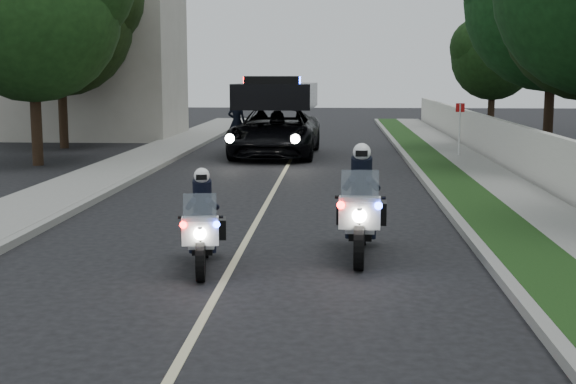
% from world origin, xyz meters
% --- Properties ---
extents(ground, '(120.00, 120.00, 0.00)m').
position_xyz_m(ground, '(0.00, 0.00, 0.00)').
color(ground, black).
rests_on(ground, ground).
extents(curb_right, '(0.20, 60.00, 0.15)m').
position_xyz_m(curb_right, '(4.10, 10.00, 0.07)').
color(curb_right, gray).
rests_on(curb_right, ground).
extents(grass_verge, '(1.20, 60.00, 0.16)m').
position_xyz_m(grass_verge, '(4.80, 10.00, 0.08)').
color(grass_verge, '#193814').
rests_on(grass_verge, ground).
extents(sidewalk_right, '(1.40, 60.00, 0.16)m').
position_xyz_m(sidewalk_right, '(6.10, 10.00, 0.08)').
color(sidewalk_right, gray).
rests_on(sidewalk_right, ground).
extents(property_wall, '(0.22, 60.00, 1.50)m').
position_xyz_m(property_wall, '(7.10, 10.00, 0.75)').
color(property_wall, beige).
rests_on(property_wall, ground).
extents(curb_left, '(0.20, 60.00, 0.15)m').
position_xyz_m(curb_left, '(-4.10, 10.00, 0.07)').
color(curb_left, gray).
rests_on(curb_left, ground).
extents(sidewalk_left, '(2.00, 60.00, 0.16)m').
position_xyz_m(sidewalk_left, '(-5.20, 10.00, 0.08)').
color(sidewalk_left, gray).
rests_on(sidewalk_left, ground).
extents(building_far, '(8.00, 6.00, 7.00)m').
position_xyz_m(building_far, '(-10.00, 26.00, 3.50)').
color(building_far, '#A8A396').
rests_on(building_far, ground).
extents(lane_marking, '(0.12, 50.00, 0.01)m').
position_xyz_m(lane_marking, '(0.00, 10.00, 0.00)').
color(lane_marking, '#BFB78C').
rests_on(lane_marking, ground).
extents(police_moto_left, '(0.89, 1.93, 1.58)m').
position_xyz_m(police_moto_left, '(-0.44, 0.82, 0.00)').
color(police_moto_left, white).
rests_on(police_moto_left, ground).
extents(police_moto_right, '(0.89, 2.26, 1.89)m').
position_xyz_m(police_moto_right, '(2.05, 1.83, 0.00)').
color(police_moto_right, silver).
rests_on(police_moto_right, ground).
extents(police_suv, '(3.17, 6.56, 3.15)m').
position_xyz_m(police_suv, '(-0.64, 17.92, 0.00)').
color(police_suv, black).
rests_on(police_suv, ground).
extents(bicycle, '(0.61, 1.55, 0.80)m').
position_xyz_m(bicycle, '(-2.31, 19.63, 0.00)').
color(bicycle, black).
rests_on(bicycle, ground).
extents(cyclist, '(0.74, 0.54, 1.91)m').
position_xyz_m(cyclist, '(-2.31, 19.63, 0.00)').
color(cyclist, black).
rests_on(cyclist, ground).
extents(sign_post, '(0.35, 0.35, 2.06)m').
position_xyz_m(sign_post, '(6.00, 17.35, 0.00)').
color(sign_post, '#A20B21').
rests_on(sign_post, ground).
extents(tree_right_d, '(7.89, 7.89, 10.91)m').
position_xyz_m(tree_right_d, '(9.49, 18.86, 0.00)').
color(tree_right_d, '#154117').
rests_on(tree_right_d, ground).
extents(tree_right_e, '(5.48, 5.48, 7.47)m').
position_xyz_m(tree_right_e, '(9.91, 32.20, 0.00)').
color(tree_right_e, black).
rests_on(tree_right_e, ground).
extents(tree_left_near, '(6.50, 6.50, 9.68)m').
position_xyz_m(tree_left_near, '(-8.32, 14.44, 0.00)').
color(tree_left_near, '#1A3F15').
rests_on(tree_left_near, ground).
extents(tree_left_far, '(6.59, 6.59, 9.79)m').
position_xyz_m(tree_left_far, '(-9.54, 20.47, 0.00)').
color(tree_left_far, black).
rests_on(tree_left_far, ground).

